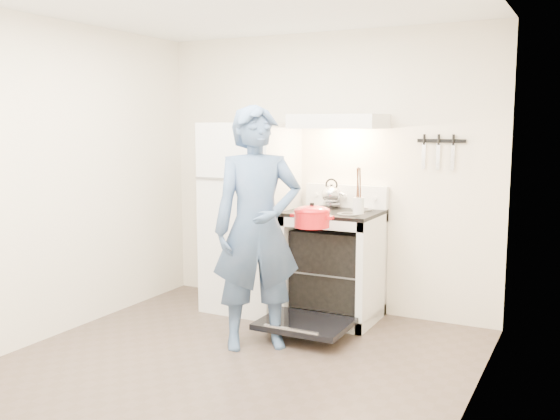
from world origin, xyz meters
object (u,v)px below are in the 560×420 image
Objects in this scene: refrigerator at (251,217)px; dutch_oven at (312,219)px; stove_body at (334,267)px; person at (257,228)px; tea_kettle at (331,193)px.

dutch_oven is at bearing -33.97° from refrigerator.
refrigerator is 1.85× the size of stove_body.
dutch_oven is (0.32, 0.28, 0.06)m from person.
tea_kettle reaches higher than dutch_oven.
dutch_oven is at bearing -78.15° from tea_kettle.
tea_kettle is 0.82m from dutch_oven.
stove_body is at bearing 96.00° from dutch_oven.
tea_kettle is at bearing 119.61° from stove_body.
tea_kettle is 0.14× the size of person.
dutch_oven is (0.17, -0.79, -0.11)m from tea_kettle.
refrigerator is at bearing -178.23° from stove_body.
person is (0.55, -0.87, 0.06)m from refrigerator.
stove_body is 0.65m from tea_kettle.
dutch_oven reaches higher than stove_body.
stove_body is 3.55× the size of tea_kettle.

